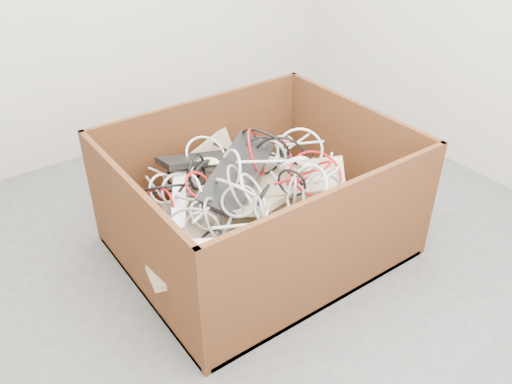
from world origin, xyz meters
TOP-DOWN VIEW (x-y plane):
  - ground at (0.00, 0.00)m, footprint 3.00×3.00m
  - cardboard_box at (0.02, 0.13)m, footprint 1.22×1.01m
  - keyboard_pile at (0.01, 0.14)m, footprint 1.08×0.95m
  - mice_scatter at (0.07, 0.09)m, footprint 0.85×0.78m
  - power_strip_left at (-0.32, 0.23)m, footprint 0.21×0.31m
  - power_strip_right at (-0.33, -0.11)m, footprint 0.29×0.14m
  - vga_plug at (0.43, 0.08)m, footprint 0.06×0.05m
  - cable_tangle at (-0.05, 0.13)m, footprint 1.05×0.83m

SIDE VIEW (x-z plane):
  - ground at x=0.00m, z-range 0.00..0.00m
  - cardboard_box at x=0.02m, z-range -0.15..0.45m
  - keyboard_pile at x=0.01m, z-range 0.09..0.46m
  - power_strip_right at x=-0.33m, z-range 0.28..0.38m
  - power_strip_left at x=-0.32m, z-range 0.28..0.41m
  - vga_plug at x=0.43m, z-range 0.34..0.36m
  - mice_scatter at x=0.07m, z-range 0.26..0.45m
  - cable_tangle at x=-0.05m, z-range 0.19..0.61m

